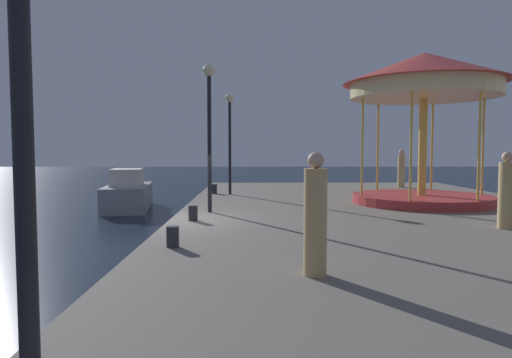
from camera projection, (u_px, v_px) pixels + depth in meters
name	position (u px, v px, depth m)	size (l,w,h in m)	color
ground_plane	(171.00, 249.00, 12.23)	(120.00, 120.00, 0.00)	black
quay_dock	(406.00, 233.00, 12.29)	(12.67, 26.90, 0.80)	slate
motorboat_grey	(128.00, 193.00, 20.38)	(2.44, 4.70, 1.81)	gray
carousel	(424.00, 92.00, 15.44)	(5.45, 5.45, 5.12)	#B23333
lamp_post_mid_promenade	(209.00, 112.00, 13.35)	(0.36, 0.36, 4.33)	black
lamp_post_far_end	(230.00, 125.00, 18.73)	(0.36, 0.36, 4.15)	black
bollard_south	(193.00, 213.00, 11.86)	(0.24, 0.24, 0.40)	#2D2D33
bollard_center	(214.00, 189.00, 19.20)	(0.24, 0.24, 0.40)	#2D2D33
bollard_north	(173.00, 237.00, 8.63)	(0.24, 0.24, 0.40)	#2D2D33
person_near_carousel	(315.00, 218.00, 6.65)	(0.34, 0.34, 1.81)	tan
person_far_corner	(506.00, 193.00, 10.64)	(0.34, 0.34, 1.80)	tan
person_mid_promenade	(401.00, 170.00, 22.51)	(0.34, 0.34, 1.86)	tan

